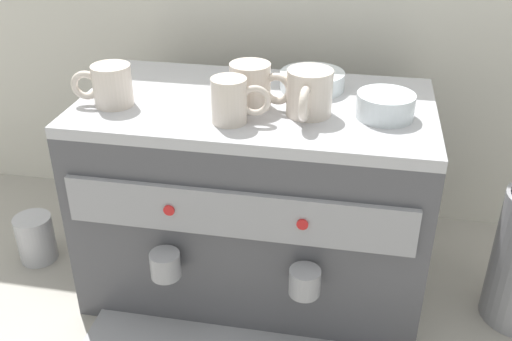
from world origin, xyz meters
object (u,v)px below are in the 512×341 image
at_px(ceramic_bowl_0, 385,106).
at_px(ceramic_cup_1, 309,93).
at_px(ceramic_cup_0, 110,85).
at_px(ceramic_cup_2, 253,86).
at_px(ceramic_cup_3, 232,101).
at_px(ceramic_bowl_1, 312,81).
at_px(espresso_machine, 256,198).
at_px(milk_pitcher, 36,238).

bearing_deg(ceramic_bowl_0, ceramic_cup_1, -172.94).
xyz_separation_m(ceramic_cup_0, ceramic_cup_2, (0.26, 0.04, 0.00)).
bearing_deg(ceramic_cup_3, ceramic_cup_1, 23.20).
height_order(ceramic_cup_0, ceramic_cup_2, ceramic_cup_2).
distance_m(ceramic_cup_0, ceramic_cup_1, 0.37).
height_order(ceramic_cup_1, ceramic_bowl_1, ceramic_cup_1).
bearing_deg(ceramic_cup_2, ceramic_bowl_1, 48.96).
distance_m(ceramic_cup_1, ceramic_cup_3, 0.14).
height_order(ceramic_cup_3, ceramic_bowl_1, ceramic_cup_3).
distance_m(espresso_machine, ceramic_bowl_0, 0.34).
bearing_deg(ceramic_bowl_0, ceramic_cup_2, 179.59).
bearing_deg(espresso_machine, ceramic_cup_1, -22.38).
xyz_separation_m(ceramic_cup_2, ceramic_bowl_1, (0.10, 0.11, -0.02)).
bearing_deg(espresso_machine, milk_pitcher, -177.60).
xyz_separation_m(espresso_machine, ceramic_cup_0, (-0.26, -0.06, 0.25)).
height_order(ceramic_cup_1, milk_pitcher, ceramic_cup_1).
distance_m(ceramic_cup_0, milk_pitcher, 0.48).
bearing_deg(ceramic_bowl_0, ceramic_cup_3, -164.78).
distance_m(ceramic_cup_3, ceramic_bowl_0, 0.27).
xyz_separation_m(ceramic_cup_3, ceramic_bowl_1, (0.12, 0.19, -0.02)).
distance_m(ceramic_cup_1, milk_pitcher, 0.74).
xyz_separation_m(ceramic_cup_0, ceramic_bowl_1, (0.36, 0.15, -0.02)).
bearing_deg(milk_pitcher, ceramic_bowl_1, 10.19).
xyz_separation_m(ceramic_cup_1, ceramic_bowl_0, (0.14, 0.02, -0.02)).
xyz_separation_m(ceramic_cup_2, ceramic_bowl_0, (0.24, -0.00, -0.02)).
height_order(espresso_machine, ceramic_bowl_0, ceramic_bowl_0).
relative_size(ceramic_cup_3, ceramic_bowl_0, 1.00).
bearing_deg(ceramic_cup_2, ceramic_cup_3, -107.13).
height_order(espresso_machine, ceramic_cup_3, ceramic_cup_3).
bearing_deg(milk_pitcher, espresso_machine, 2.40).
xyz_separation_m(ceramic_bowl_1, milk_pitcher, (-0.61, -0.11, -0.39)).
bearing_deg(ceramic_cup_1, ceramic_cup_2, 170.06).
distance_m(ceramic_cup_0, ceramic_bowl_1, 0.39).
relative_size(ceramic_cup_1, ceramic_cup_3, 1.22).
relative_size(ceramic_bowl_0, milk_pitcher, 0.92).
height_order(ceramic_cup_1, ceramic_cup_3, ceramic_cup_1).
distance_m(ceramic_bowl_0, ceramic_bowl_1, 0.18).
bearing_deg(ceramic_cup_1, milk_pitcher, 178.01).
distance_m(ceramic_bowl_0, milk_pitcher, 0.85).
bearing_deg(ceramic_bowl_1, ceramic_cup_3, -123.00).
bearing_deg(ceramic_cup_0, ceramic_cup_1, 3.20).
relative_size(espresso_machine, ceramic_cup_3, 6.47).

